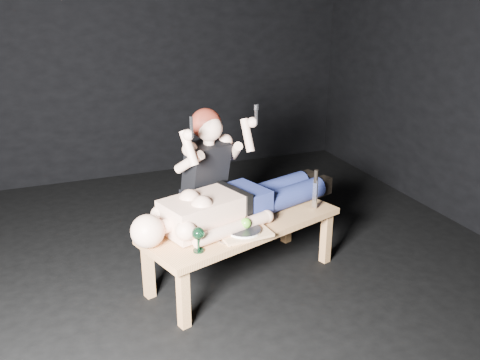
{
  "coord_description": "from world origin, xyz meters",
  "views": [
    {
      "loc": [
        -0.87,
        -3.08,
        2.0
      ],
      "look_at": [
        0.34,
        0.02,
        0.75
      ],
      "focal_mm": 38.44,
      "sensor_mm": 36.0,
      "label": 1
    }
  ],
  "objects_px": {
    "table": "(243,250)",
    "lying_man": "(240,199)",
    "goblet": "(198,240)",
    "kneeling_woman": "(201,183)",
    "serving_tray": "(244,233)",
    "carving_knife": "(315,190)"
  },
  "relations": [
    {
      "from": "table",
      "to": "lying_man",
      "type": "bearing_deg",
      "value": 62.81
    },
    {
      "from": "goblet",
      "to": "lying_man",
      "type": "bearing_deg",
      "value": 42.6
    },
    {
      "from": "lying_man",
      "to": "kneeling_woman",
      "type": "bearing_deg",
      "value": 102.49
    },
    {
      "from": "lying_man",
      "to": "serving_tray",
      "type": "bearing_deg",
      "value": -123.57
    },
    {
      "from": "lying_man",
      "to": "table",
      "type": "bearing_deg",
      "value": -117.19
    },
    {
      "from": "lying_man",
      "to": "kneeling_woman",
      "type": "height_order",
      "value": "kneeling_woman"
    },
    {
      "from": "goblet",
      "to": "carving_knife",
      "type": "xyz_separation_m",
      "value": [
        1.0,
        0.32,
        0.07
      ]
    },
    {
      "from": "serving_tray",
      "to": "carving_knife",
      "type": "xyz_separation_m",
      "value": [
        0.65,
        0.2,
        0.14
      ]
    },
    {
      "from": "kneeling_woman",
      "to": "serving_tray",
      "type": "bearing_deg",
      "value": -96.53
    },
    {
      "from": "serving_tray",
      "to": "goblet",
      "type": "relative_size",
      "value": 2.06
    },
    {
      "from": "table",
      "to": "serving_tray",
      "type": "relative_size",
      "value": 4.25
    },
    {
      "from": "carving_knife",
      "to": "lying_man",
      "type": "bearing_deg",
      "value": 154.35
    },
    {
      "from": "kneeling_woman",
      "to": "carving_knife",
      "type": "height_order",
      "value": "kneeling_woman"
    },
    {
      "from": "carving_knife",
      "to": "goblet",
      "type": "bearing_deg",
      "value": 179.89
    },
    {
      "from": "lying_man",
      "to": "goblet",
      "type": "xyz_separation_m",
      "value": [
        -0.43,
        -0.4,
        -0.06
      ]
    },
    {
      "from": "kneeling_woman",
      "to": "carving_knife",
      "type": "xyz_separation_m",
      "value": [
        0.76,
        -0.4,
        -0.02
      ]
    },
    {
      "from": "kneeling_woman",
      "to": "goblet",
      "type": "relative_size",
      "value": 7.52
    },
    {
      "from": "table",
      "to": "carving_knife",
      "type": "xyz_separation_m",
      "value": [
        0.58,
        0.02,
        0.38
      ]
    },
    {
      "from": "lying_man",
      "to": "carving_knife",
      "type": "relative_size",
      "value": 4.94
    },
    {
      "from": "table",
      "to": "kneeling_woman",
      "type": "distance_m",
      "value": 0.61
    },
    {
      "from": "table",
      "to": "serving_tray",
      "type": "bearing_deg",
      "value": -127.01
    },
    {
      "from": "kneeling_woman",
      "to": "serving_tray",
      "type": "distance_m",
      "value": 0.63
    }
  ]
}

